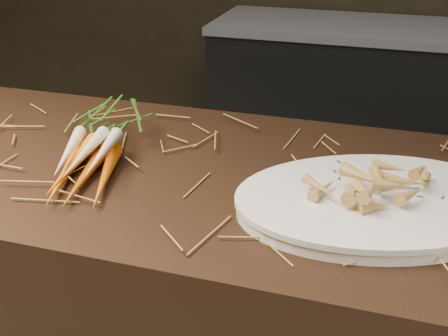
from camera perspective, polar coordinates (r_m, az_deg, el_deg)
name	(u,v)px	position (r m, az deg, el deg)	size (l,w,h in m)	color
back_counter	(389,108)	(3.04, 16.42, 5.89)	(1.82, 0.62, 0.84)	black
straw_bedding	(230,170)	(1.16, 0.63, -0.17)	(1.40, 0.60, 0.02)	olive
root_veg_bunch	(103,136)	(1.26, -12.23, 3.15)	(0.24, 0.48, 0.09)	#C24A00
serving_platter	(376,204)	(1.06, 15.21, -3.58)	(0.51, 0.34, 0.03)	white
roasted_veg_heap	(379,184)	(1.04, 15.48, -1.56)	(0.25, 0.18, 0.06)	#AF7D37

